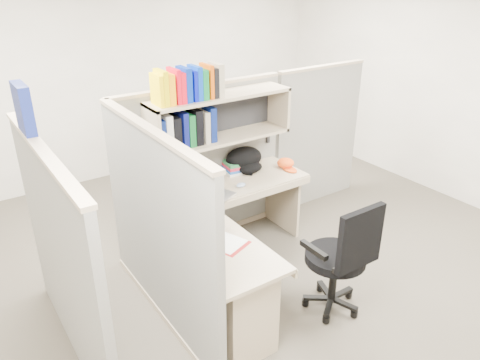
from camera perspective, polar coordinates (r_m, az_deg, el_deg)
ground at (r=4.40m, az=1.70°, el=-11.89°), size 6.00×6.00×0.00m
room_shell at (r=3.67m, az=2.02°, el=8.81°), size 6.00×6.00×6.00m
cubicle at (r=4.10m, az=-6.03°, el=-0.18°), size 3.79×1.84×1.95m
desk at (r=3.77m, az=-0.76°, el=-10.78°), size 1.74×1.75×0.73m
laptop at (r=4.14m, az=-3.04°, el=-0.72°), size 0.43×0.43×0.24m
backpack at (r=4.69m, az=0.85°, el=2.47°), size 0.47×0.41×0.23m
orange_cap at (r=4.82m, az=5.58°, el=2.09°), size 0.21×0.23×0.10m
snack_canister at (r=3.68m, az=-2.84°, el=-5.31°), size 0.11×0.11×0.11m
tissue_box at (r=3.33m, az=-4.21°, el=-8.30°), size 0.14×0.14×0.18m
mouse at (r=4.38m, az=0.12°, el=-0.61°), size 0.11×0.08×0.04m
paper_cup at (r=4.55m, az=-4.04°, el=0.82°), size 0.09×0.09×0.11m
book_stack at (r=4.68m, az=-0.91°, el=1.61°), size 0.19×0.24×0.11m
loose_paper at (r=3.56m, az=-2.11°, el=-7.45°), size 0.33×0.37×0.00m
task_chair at (r=3.92m, az=11.85°, el=-11.14°), size 0.53×0.50×1.03m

